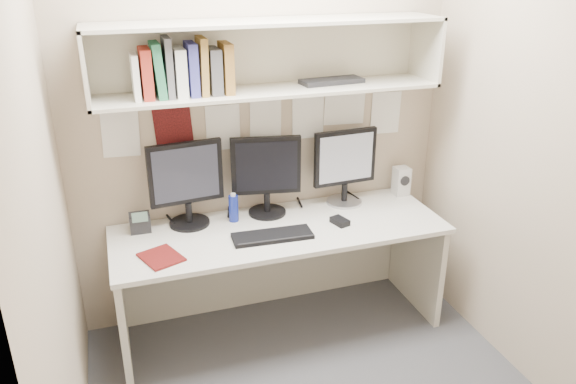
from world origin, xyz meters
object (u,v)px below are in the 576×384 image
object	(u,v)px
desk	(280,279)
desk_phone	(140,222)
speaker	(401,181)
maroon_notebook	(161,257)
keyboard	(272,236)
monitor_center	(266,173)
monitor_right	(345,164)
monitor_left	(186,181)

from	to	relation	value
desk	desk_phone	size ratio (longest dim) A/B	13.82
desk	desk_phone	xyz separation A→B (m)	(-0.80, 0.21, 0.42)
speaker	maroon_notebook	size ratio (longest dim) A/B	0.85
desk	maroon_notebook	xyz separation A→B (m)	(-0.73, -0.16, 0.37)
desk	desk_phone	world-z (taller)	desk_phone
keyboard	maroon_notebook	xyz separation A→B (m)	(-0.64, -0.04, -0.01)
monitor_center	desk_phone	bearing A→B (deg)	-168.83
monitor_right	speaker	world-z (taller)	monitor_right
monitor_right	keyboard	size ratio (longest dim) A/B	1.07
keyboard	speaker	bearing A→B (deg)	21.57
monitor_left	monitor_center	distance (m)	0.49
monitor_center	desk_phone	world-z (taller)	monitor_center
monitor_right	monitor_center	bearing A→B (deg)	176.86
monitor_left	maroon_notebook	xyz separation A→B (m)	(-0.21, -0.38, -0.27)
desk	speaker	size ratio (longest dim) A/B	10.31
monitor_left	monitor_right	size ratio (longest dim) A/B	1.04
monitor_right	desk_phone	distance (m)	1.33
desk	monitor_center	world-z (taller)	monitor_center
keyboard	desk_phone	xyz separation A→B (m)	(-0.72, 0.33, 0.05)
monitor_right	speaker	size ratio (longest dim) A/B	2.56
monitor_left	keyboard	size ratio (longest dim) A/B	1.11
keyboard	monitor_center	bearing A→B (deg)	82.08
monitor_center	desk_phone	xyz separation A→B (m)	(-0.79, -0.01, -0.22)
monitor_right	desk_phone	bearing A→B (deg)	177.37
speaker	desk_phone	bearing A→B (deg)	-179.90
monitor_right	maroon_notebook	bearing A→B (deg)	-166.06
keyboard	speaker	size ratio (longest dim) A/B	2.40
monitor_center	maroon_notebook	world-z (taller)	monitor_center
maroon_notebook	monitor_center	bearing A→B (deg)	6.81
monitor_center	monitor_left	bearing A→B (deg)	-169.68
speaker	desk_phone	world-z (taller)	speaker
speaker	monitor_left	bearing A→B (deg)	179.74
speaker	desk_phone	distance (m)	1.74
monitor_left	speaker	size ratio (longest dim) A/B	2.67
monitor_right	speaker	bearing A→B (deg)	-2.47
monitor_right	desk_phone	xyz separation A→B (m)	(-1.32, -0.01, -0.21)
desk	keyboard	world-z (taller)	keyboard
speaker	maroon_notebook	bearing A→B (deg)	-167.41
monitor_center	desk	bearing A→B (deg)	-75.08
desk	keyboard	bearing A→B (deg)	-124.41
monitor_center	monitor_right	distance (m)	0.53
monitor_left	monitor_center	size ratio (longest dim) A/B	1.03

